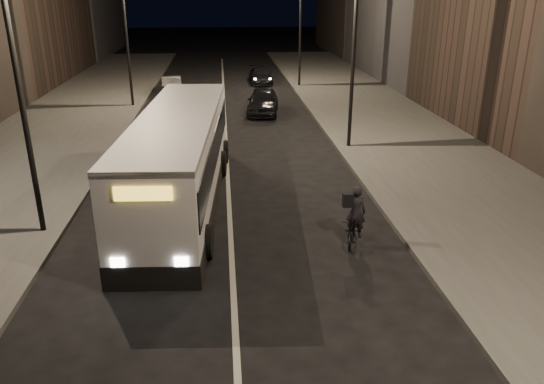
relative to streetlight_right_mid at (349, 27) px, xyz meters
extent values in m
plane|color=black|center=(-5.33, -12.00, -5.36)|extent=(180.00, 180.00, 0.00)
cube|color=#3D3D3A|center=(3.17, 2.00, -5.28)|extent=(7.00, 70.00, 0.16)
cube|color=#3D3D3A|center=(-13.83, 2.00, -5.28)|extent=(7.00, 70.00, 0.16)
cylinder|color=black|center=(0.27, 0.00, -1.20)|extent=(0.16, 0.16, 8.00)
cylinder|color=black|center=(0.27, 16.00, -1.20)|extent=(0.16, 0.16, 8.00)
cylinder|color=black|center=(-10.93, -8.00, -1.20)|extent=(0.16, 0.16, 8.00)
cylinder|color=black|center=(-10.93, 10.00, -1.20)|extent=(0.16, 0.16, 8.00)
cube|color=silver|center=(-6.93, -5.81, -3.83)|extent=(3.15, 11.60, 3.06)
cube|color=black|center=(-6.93, -5.81, -3.40)|extent=(3.20, 11.22, 1.10)
cube|color=silver|center=(-6.93, -5.81, -2.35)|extent=(3.17, 11.60, 0.17)
cube|color=gold|center=(-7.32, -11.53, -2.78)|extent=(1.34, 0.20, 0.33)
cylinder|color=black|center=(-8.39, -9.74, -4.88)|extent=(0.40, 0.98, 0.96)
cylinder|color=black|center=(-6.01, -9.90, -4.88)|extent=(0.40, 0.98, 0.96)
cylinder|color=black|center=(-7.88, -2.11, -4.88)|extent=(0.40, 0.98, 0.96)
cylinder|color=black|center=(-5.50, -2.27, -4.88)|extent=(0.40, 0.98, 0.96)
imported|color=black|center=(-1.81, -9.42, -4.94)|extent=(1.06, 1.69, 0.84)
imported|color=black|center=(-1.81, -9.62, -4.28)|extent=(0.65, 0.53, 1.53)
imported|color=black|center=(-3.08, 7.63, -4.64)|extent=(2.24, 4.44, 1.45)
imported|color=#323234|center=(-8.93, 14.53, -4.75)|extent=(1.68, 3.83, 1.22)
imported|color=black|center=(-2.44, 18.00, -4.78)|extent=(1.74, 4.03, 1.16)
camera|label=1|loc=(-5.44, -23.01, 1.63)|focal=35.00mm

